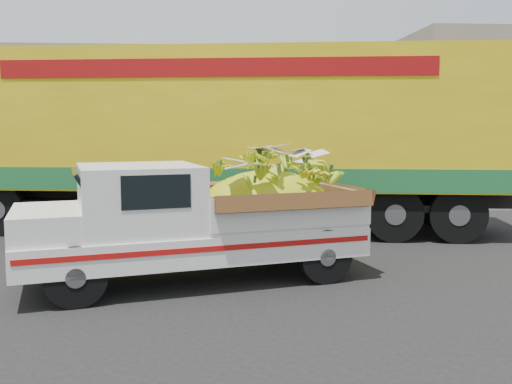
{
  "coord_description": "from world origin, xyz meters",
  "views": [
    {
      "loc": [
        -1.1,
        -8.47,
        2.22
      ],
      "look_at": [
        -0.4,
        0.61,
        1.18
      ],
      "focal_mm": 40.0,
      "sensor_mm": 36.0,
      "label": 1
    }
  ],
  "objects": [
    {
      "name": "curb",
      "position": [
        0.0,
        6.25,
        0.07
      ],
      "size": [
        60.0,
        0.25,
        0.15
      ],
      "primitive_type": "cube",
      "color": "gray",
      "rests_on": "ground"
    },
    {
      "name": "ground",
      "position": [
        0.0,
        0.0,
        0.0
      ],
      "size": [
        100.0,
        100.0,
        0.0
      ],
      "primitive_type": "plane",
      "color": "black",
      "rests_on": "ground"
    },
    {
      "name": "semi_trailer",
      "position": [
        -0.84,
        3.8,
        2.12
      ],
      "size": [
        12.07,
        4.38,
        3.8
      ],
      "rotation": [
        0.0,
        0.0,
        -0.16
      ],
      "color": "black",
      "rests_on": "ground"
    },
    {
      "name": "pickup_truck",
      "position": [
        -1.02,
        -0.2,
        0.91
      ],
      "size": [
        5.13,
        2.93,
        1.7
      ],
      "rotation": [
        0.0,
        0.0,
        0.26
      ],
      "color": "black",
      "rests_on": "ground"
    },
    {
      "name": "sidewalk",
      "position": [
        0.0,
        8.35,
        0.07
      ],
      "size": [
        60.0,
        4.0,
        0.14
      ],
      "primitive_type": "cube",
      "color": "gray",
      "rests_on": "ground"
    },
    {
      "name": "building_left",
      "position": [
        -8.0,
        14.25,
        2.5
      ],
      "size": [
        18.0,
        6.0,
        5.0
      ],
      "primitive_type": "cube",
      "color": "gray",
      "rests_on": "ground"
    }
  ]
}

